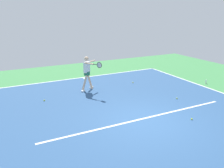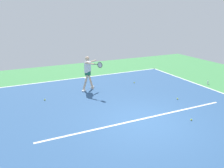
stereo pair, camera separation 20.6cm
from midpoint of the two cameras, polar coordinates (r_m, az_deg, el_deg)
name	(u,v)px [view 2 (the right image)]	position (r m, az deg, el deg)	size (l,w,h in m)	color
ground_plane	(146,122)	(9.10, 8.76, -9.04)	(22.10, 22.10, 0.00)	#428E4C
court_surface	(146,122)	(9.10, 8.76, -9.03)	(10.75, 13.93, 0.00)	#2D5484
court_line_baseline_near	(84,77)	(14.92, -6.29, 1.63)	(10.75, 0.10, 0.01)	white
court_line_service	(142,119)	(9.29, 7.82, -8.38)	(8.06, 0.10, 0.01)	white
court_line_centre_mark	(85,78)	(14.74, -6.03, 1.44)	(0.10, 0.30, 0.01)	white
tennis_player	(88,71)	(12.30, -5.27, 3.20)	(1.07, 1.40, 1.79)	beige
tennis_ball_near_service_line	(134,83)	(13.70, 5.79, 0.34)	(0.07, 0.07, 0.07)	yellow
tennis_ball_near_player	(177,99)	(11.59, 16.03, -3.45)	(0.07, 0.07, 0.07)	#C6E53D
tennis_ball_centre_court	(191,120)	(9.61, 19.19, -8.16)	(0.07, 0.07, 0.07)	#CCE033
tennis_ball_by_baseline	(45,100)	(11.43, -15.43, -3.69)	(0.07, 0.07, 0.07)	#CCE033
water_bottle	(208,82)	(14.53, 22.50, 0.39)	(0.07, 0.07, 0.22)	white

